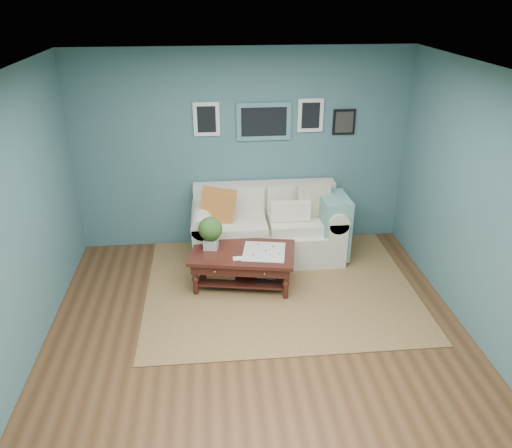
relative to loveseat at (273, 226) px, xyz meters
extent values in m
plane|color=brown|center=(-0.38, -2.03, -0.43)|extent=(5.00, 5.00, 0.00)
plane|color=white|center=(-0.38, -2.03, 2.27)|extent=(5.00, 5.00, 0.00)
cube|color=#437276|center=(-0.38, 0.47, 0.92)|extent=(4.50, 0.02, 2.70)
cube|color=#437276|center=(-2.63, -2.03, 0.92)|extent=(0.02, 5.00, 2.70)
cube|color=#437276|center=(1.87, -2.03, 0.92)|extent=(0.02, 5.00, 2.70)
cube|color=slate|center=(-0.09, 0.45, 1.32)|extent=(0.72, 0.03, 0.50)
cube|color=black|center=(-0.09, 0.43, 1.32)|extent=(0.60, 0.01, 0.38)
cube|color=white|center=(-0.84, 0.45, 1.37)|extent=(0.34, 0.03, 0.44)
cube|color=white|center=(0.53, 0.45, 1.39)|extent=(0.34, 0.03, 0.44)
cube|color=black|center=(0.99, 0.45, 1.29)|extent=(0.30, 0.03, 0.34)
cube|color=brown|center=(-0.02, -0.84, -0.42)|extent=(3.24, 2.60, 0.01)
cube|color=silver|center=(-0.09, -0.04, -0.21)|extent=(1.48, 0.92, 0.44)
cube|color=silver|center=(-0.09, 0.32, 0.26)|extent=(1.94, 0.23, 0.50)
cube|color=silver|center=(-0.96, -0.04, -0.10)|extent=(0.25, 0.92, 0.65)
cube|color=silver|center=(0.78, -0.04, -0.10)|extent=(0.25, 0.92, 0.65)
cylinder|color=silver|center=(-0.96, -0.04, 0.22)|extent=(0.27, 0.92, 0.27)
cylinder|color=silver|center=(0.78, -0.04, 0.22)|extent=(0.27, 0.92, 0.27)
cube|color=silver|center=(-0.49, -0.10, 0.08)|extent=(0.75, 0.58, 0.14)
cube|color=silver|center=(0.31, -0.10, 0.08)|extent=(0.75, 0.58, 0.14)
cube|color=silver|center=(-0.49, 0.19, 0.33)|extent=(0.75, 0.13, 0.38)
cube|color=silver|center=(0.31, 0.19, 0.33)|extent=(0.75, 0.13, 0.38)
cube|color=#C84C1F|center=(-0.74, -0.09, 0.38)|extent=(0.50, 0.18, 0.50)
cube|color=beige|center=(0.54, -0.02, 0.38)|extent=(0.49, 0.19, 0.48)
cube|color=silver|center=(0.20, -0.14, 0.28)|extent=(0.52, 0.13, 0.25)
cube|color=#6BA39E|center=(0.78, -0.16, 0.05)|extent=(0.35, 0.57, 0.84)
cube|color=#351710|center=(-0.47, -0.73, 0.02)|extent=(1.35, 0.94, 0.04)
cube|color=#351710|center=(-0.47, -0.73, -0.07)|extent=(1.26, 0.84, 0.12)
cube|color=#351710|center=(-0.47, -0.73, -0.31)|extent=(1.14, 0.72, 0.03)
sphere|color=gold|center=(-0.81, -1.00, -0.07)|extent=(0.03, 0.03, 0.03)
sphere|color=gold|center=(-0.24, -1.11, -0.07)|extent=(0.03, 0.03, 0.03)
cylinder|color=#351710|center=(-1.05, -0.91, -0.22)|extent=(0.06, 0.06, 0.43)
cylinder|color=#351710|center=(0.01, -1.10, -0.22)|extent=(0.06, 0.06, 0.43)
cylinder|color=#351710|center=(-0.95, -0.36, -0.22)|extent=(0.06, 0.06, 0.43)
cylinder|color=#351710|center=(0.11, -0.55, -0.22)|extent=(0.06, 0.06, 0.43)
cube|color=beige|center=(-0.85, -0.61, 0.10)|extent=(0.19, 0.19, 0.12)
sphere|color=#2C521F|center=(-0.85, -0.61, 0.30)|extent=(0.29, 0.29, 0.29)
cube|color=white|center=(-0.21, -0.77, 0.04)|extent=(0.58, 0.58, 0.01)
cube|color=tan|center=(-0.72, -0.68, -0.19)|extent=(0.39, 0.31, 0.21)
cube|color=navy|center=(-0.18, -0.76, -0.24)|extent=(0.28, 0.23, 0.12)
camera|label=1|loc=(-0.81, -6.01, 2.94)|focal=35.00mm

